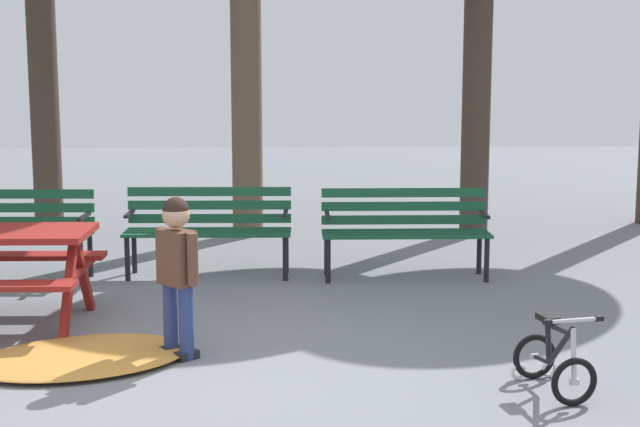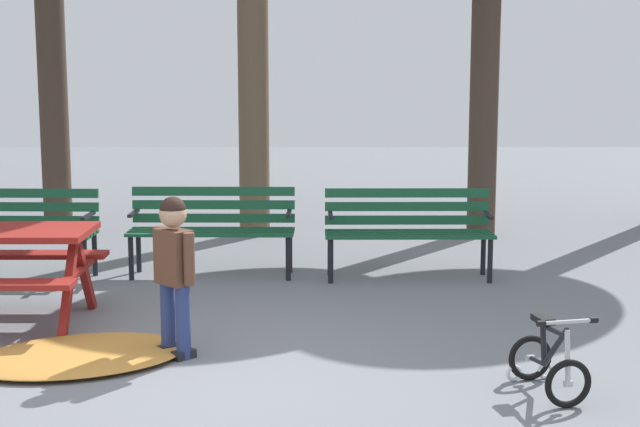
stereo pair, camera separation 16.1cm
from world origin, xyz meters
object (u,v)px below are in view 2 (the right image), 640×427
object	(u,v)px
child_standing	(174,262)
kids_bicycle	(548,362)
park_bench_right	(408,225)
park_bench_left	(212,223)
park_bench_far_left	(13,226)

from	to	relation	value
child_standing	kids_bicycle	size ratio (longest dim) A/B	1.86
child_standing	kids_bicycle	bearing A→B (deg)	-17.86
park_bench_right	park_bench_left	bearing A→B (deg)	176.04
park_bench_far_left	park_bench_left	world-z (taller)	same
park_bench_right	kids_bicycle	distance (m)	3.36
park_bench_far_left	child_standing	bearing A→B (deg)	-52.72
park_bench_left	park_bench_far_left	bearing A→B (deg)	-176.23
park_bench_left	park_bench_right	size ratio (longest dim) A/B	1.00
park_bench_far_left	park_bench_left	size ratio (longest dim) A/B	1.00
park_bench_far_left	park_bench_right	bearing A→B (deg)	-0.10
park_bench_far_left	child_standing	world-z (taller)	child_standing
park_bench_far_left	kids_bicycle	xyz separation A→B (m)	(4.35, -3.30, -0.31)
park_bench_left	park_bench_right	bearing A→B (deg)	-3.96
park_bench_left	child_standing	xyz separation A→B (m)	(0.02, -2.64, 0.16)
park_bench_far_left	park_bench_right	distance (m)	3.80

